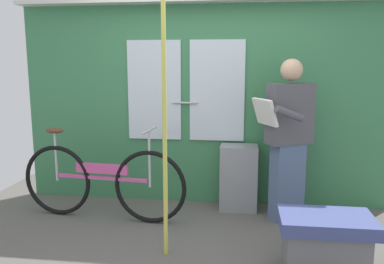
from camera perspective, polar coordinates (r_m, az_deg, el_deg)
ground_plane at (r=3.55m, az=-0.51°, el=-16.97°), size 5.08×4.14×0.04m
train_door_wall at (r=4.43m, az=1.59°, el=4.62°), size 4.08×0.28×2.24m
bicycle_near_door at (r=4.16m, az=-12.84°, el=-6.93°), size 1.75×0.44×0.95m
passenger_reading_newspaper at (r=4.03m, az=13.60°, el=-0.75°), size 0.62×0.56×1.62m
trash_bin_by_wall at (r=4.36m, az=6.71°, el=-6.51°), size 0.40×0.28×0.71m
handrail_pole at (r=3.15m, az=-3.96°, el=1.09°), size 0.04×0.04×2.20m
bench_seat_corner at (r=3.29m, az=18.59°, el=-14.72°), size 0.70×0.44×0.45m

